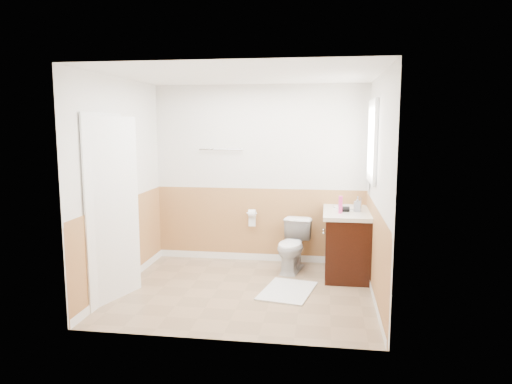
% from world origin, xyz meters
% --- Properties ---
extents(floor, '(3.00, 3.00, 0.00)m').
position_xyz_m(floor, '(0.00, 0.00, 0.00)').
color(floor, '#8C7051').
rests_on(floor, ground).
extents(ceiling, '(3.00, 3.00, 0.00)m').
position_xyz_m(ceiling, '(0.00, 0.00, 2.50)').
color(ceiling, white).
rests_on(ceiling, floor).
extents(wall_back, '(3.00, 0.00, 3.00)m').
position_xyz_m(wall_back, '(0.00, 1.30, 1.25)').
color(wall_back, silver).
rests_on(wall_back, floor).
extents(wall_front, '(3.00, 0.00, 3.00)m').
position_xyz_m(wall_front, '(0.00, -1.30, 1.25)').
color(wall_front, silver).
rests_on(wall_front, floor).
extents(wall_left, '(0.00, 3.00, 3.00)m').
position_xyz_m(wall_left, '(-1.50, 0.00, 1.25)').
color(wall_left, silver).
rests_on(wall_left, floor).
extents(wall_right, '(0.00, 3.00, 3.00)m').
position_xyz_m(wall_right, '(1.50, 0.00, 1.25)').
color(wall_right, silver).
rests_on(wall_right, floor).
extents(wainscot_back, '(3.00, 0.00, 3.00)m').
position_xyz_m(wainscot_back, '(0.00, 1.29, 0.50)').
color(wainscot_back, '#B27C47').
rests_on(wainscot_back, floor).
extents(wainscot_front, '(3.00, 0.00, 3.00)m').
position_xyz_m(wainscot_front, '(0.00, -1.29, 0.50)').
color(wainscot_front, '#B27C47').
rests_on(wainscot_front, floor).
extents(wainscot_left, '(0.00, 2.60, 2.60)m').
position_xyz_m(wainscot_left, '(-1.49, 0.00, 0.50)').
color(wainscot_left, '#B27C47').
rests_on(wainscot_left, floor).
extents(wainscot_right, '(0.00, 2.60, 2.60)m').
position_xyz_m(wainscot_right, '(1.49, 0.00, 0.50)').
color(wainscot_right, '#B27C47').
rests_on(wainscot_right, floor).
extents(toilet, '(0.51, 0.73, 0.68)m').
position_xyz_m(toilet, '(0.51, 0.87, 0.34)').
color(toilet, silver).
rests_on(toilet, floor).
extents(bath_mat, '(0.70, 0.89, 0.02)m').
position_xyz_m(bath_mat, '(0.51, 0.04, 0.01)').
color(bath_mat, silver).
rests_on(bath_mat, floor).
extents(vanity_cabinet, '(0.55, 1.10, 0.80)m').
position_xyz_m(vanity_cabinet, '(1.21, 0.87, 0.40)').
color(vanity_cabinet, black).
rests_on(vanity_cabinet, floor).
extents(vanity_knob_left, '(0.03, 0.03, 0.03)m').
position_xyz_m(vanity_knob_left, '(0.91, 0.77, 0.55)').
color(vanity_knob_left, silver).
rests_on(vanity_knob_left, vanity_cabinet).
extents(vanity_knob_right, '(0.03, 0.03, 0.03)m').
position_xyz_m(vanity_knob_right, '(0.91, 0.97, 0.55)').
color(vanity_knob_right, silver).
rests_on(vanity_knob_right, vanity_cabinet).
extents(countertop, '(0.60, 1.15, 0.05)m').
position_xyz_m(countertop, '(1.20, 0.87, 0.83)').
color(countertop, silver).
rests_on(countertop, vanity_cabinet).
extents(sink_basin, '(0.36, 0.36, 0.02)m').
position_xyz_m(sink_basin, '(1.21, 1.02, 0.86)').
color(sink_basin, silver).
rests_on(sink_basin, countertop).
extents(faucet, '(0.02, 0.02, 0.14)m').
position_xyz_m(faucet, '(1.39, 1.02, 0.92)').
color(faucet, silver).
rests_on(faucet, countertop).
extents(lotion_bottle, '(0.05, 0.05, 0.22)m').
position_xyz_m(lotion_bottle, '(1.11, 0.61, 0.96)').
color(lotion_bottle, '#D83886').
rests_on(lotion_bottle, countertop).
extents(soap_dispenser, '(0.10, 0.10, 0.19)m').
position_xyz_m(soap_dispenser, '(1.33, 0.78, 0.95)').
color(soap_dispenser, gray).
rests_on(soap_dispenser, countertop).
extents(hair_dryer_body, '(0.14, 0.07, 0.07)m').
position_xyz_m(hair_dryer_body, '(1.16, 0.73, 0.89)').
color(hair_dryer_body, black).
rests_on(hair_dryer_body, countertop).
extents(hair_dryer_handle, '(0.03, 0.03, 0.07)m').
position_xyz_m(hair_dryer_handle, '(1.13, 0.73, 0.86)').
color(hair_dryer_handle, black).
rests_on(hair_dryer_handle, countertop).
extents(mirror_panel, '(0.02, 0.35, 0.90)m').
position_xyz_m(mirror_panel, '(1.48, 1.10, 1.55)').
color(mirror_panel, silver).
rests_on(mirror_panel, wall_right).
extents(window_frame, '(0.04, 0.80, 1.00)m').
position_xyz_m(window_frame, '(1.47, 0.59, 1.75)').
color(window_frame, white).
rests_on(window_frame, wall_right).
extents(window_glass, '(0.01, 0.70, 0.90)m').
position_xyz_m(window_glass, '(1.49, 0.59, 1.75)').
color(window_glass, white).
rests_on(window_glass, wall_right).
extents(door, '(0.29, 0.78, 2.04)m').
position_xyz_m(door, '(-1.40, -0.45, 1.02)').
color(door, white).
rests_on(door, wall_left).
extents(door_frame, '(0.02, 0.92, 2.10)m').
position_xyz_m(door_frame, '(-1.48, -0.45, 1.03)').
color(door_frame, white).
rests_on(door_frame, wall_left).
extents(door_knob, '(0.06, 0.06, 0.06)m').
position_xyz_m(door_knob, '(-1.34, -0.12, 0.95)').
color(door_knob, silver).
rests_on(door_knob, door).
extents(towel_bar, '(0.62, 0.02, 0.02)m').
position_xyz_m(towel_bar, '(-0.55, 1.25, 1.60)').
color(towel_bar, silver).
rests_on(towel_bar, wall_back).
extents(tp_holder_bar, '(0.14, 0.02, 0.02)m').
position_xyz_m(tp_holder_bar, '(-0.10, 1.23, 0.70)').
color(tp_holder_bar, silver).
rests_on(tp_holder_bar, wall_back).
extents(tp_roll, '(0.10, 0.11, 0.11)m').
position_xyz_m(tp_roll, '(-0.10, 1.23, 0.70)').
color(tp_roll, white).
rests_on(tp_roll, tp_holder_bar).
extents(tp_sheet, '(0.10, 0.01, 0.16)m').
position_xyz_m(tp_sheet, '(-0.10, 1.23, 0.59)').
color(tp_sheet, white).
rests_on(tp_sheet, tp_roll).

